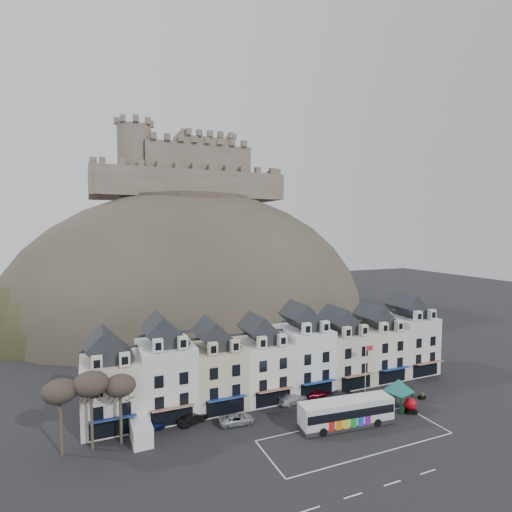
% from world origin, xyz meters
% --- Properties ---
extents(ground, '(300.00, 300.00, 0.00)m').
position_xyz_m(ground, '(0.00, 0.00, 0.00)').
color(ground, black).
rests_on(ground, ground).
extents(coach_bay_markings, '(22.00, 7.50, 0.01)m').
position_xyz_m(coach_bay_markings, '(2.00, 1.25, 0.00)').
color(coach_bay_markings, silver).
rests_on(coach_bay_markings, ground).
extents(townhouse_terrace, '(54.40, 9.35, 11.80)m').
position_xyz_m(townhouse_terrace, '(0.15, 15.97, 5.30)').
color(townhouse_terrace, beige).
rests_on(townhouse_terrace, ground).
extents(castle_hill, '(100.00, 76.00, 68.00)m').
position_xyz_m(castle_hill, '(1.25, 68.95, 0.11)').
color(castle_hill, '#3A342D').
rests_on(castle_hill, ground).
extents(castle, '(50.20, 22.20, 22.00)m').
position_xyz_m(castle, '(0.51, 75.93, 40.19)').
color(castle, brown).
rests_on(castle, ground).
extents(tree_left_far, '(3.61, 3.61, 8.24)m').
position_xyz_m(tree_left_far, '(-29.00, 10.50, 6.90)').
color(tree_left_far, '#3A3225').
rests_on(tree_left_far, ground).
extents(tree_left_mid, '(3.78, 3.78, 8.64)m').
position_xyz_m(tree_left_mid, '(-26.00, 10.50, 7.24)').
color(tree_left_mid, '#3A3225').
rests_on(tree_left_mid, ground).
extents(tree_left_near, '(3.43, 3.43, 7.84)m').
position_xyz_m(tree_left_near, '(-23.00, 10.50, 6.55)').
color(tree_left_near, '#3A3225').
rests_on(tree_left_near, ground).
extents(bus, '(12.02, 3.86, 3.33)m').
position_xyz_m(bus, '(2.50, 3.75, 1.84)').
color(bus, '#262628').
rests_on(bus, ground).
extents(bus_shelter, '(6.13, 6.13, 4.00)m').
position_xyz_m(bus_shelter, '(11.79, 5.05, 3.10)').
color(bus_shelter, black).
rests_on(bus_shelter, ground).
extents(red_buoy, '(1.71, 1.71, 1.94)m').
position_xyz_m(red_buoy, '(12.43, 3.45, 0.99)').
color(red_buoy, black).
rests_on(red_buoy, ground).
extents(flagpole, '(1.09, 0.28, 7.65)m').
position_xyz_m(flagpole, '(10.13, 9.68, 4.37)').
color(flagpole, silver).
rests_on(flagpole, ground).
extents(white_van, '(2.26, 4.98, 2.25)m').
position_xyz_m(white_van, '(-20.93, 10.36, 1.13)').
color(white_van, white).
rests_on(white_van, ground).
extents(planter_west, '(1.00, 0.69, 0.98)m').
position_xyz_m(planter_west, '(17.00, 6.02, 0.47)').
color(planter_west, black).
rests_on(planter_west, ground).
extents(planter_east, '(1.04, 0.74, 0.94)m').
position_xyz_m(planter_east, '(13.00, 4.72, 0.45)').
color(planter_east, black).
rests_on(planter_east, ground).
extents(car_navy, '(4.60, 2.69, 1.47)m').
position_xyz_m(car_navy, '(-20.00, 12.00, 0.73)').
color(car_navy, '#0E1746').
rests_on(car_navy, ground).
extents(car_black, '(4.04, 2.68, 1.26)m').
position_xyz_m(car_black, '(-14.51, 11.79, 0.63)').
color(car_black, black).
rests_on(car_black, ground).
extents(car_silver, '(4.52, 2.41, 1.23)m').
position_xyz_m(car_silver, '(-9.60, 9.50, 0.62)').
color(car_silver, '#9B9CA2').
rests_on(car_silver, ground).
extents(car_white, '(4.80, 2.72, 1.31)m').
position_xyz_m(car_white, '(-0.40, 12.00, 0.66)').
color(car_white, silver).
rests_on(car_white, ground).
extents(car_maroon, '(3.93, 1.89, 1.30)m').
position_xyz_m(car_maroon, '(3.71, 12.00, 0.65)').
color(car_maroon, '#520410').
rests_on(car_maroon, ground).
extents(car_charcoal, '(4.85, 2.30, 1.54)m').
position_xyz_m(car_charcoal, '(6.00, 9.50, 0.77)').
color(car_charcoal, black).
rests_on(car_charcoal, ground).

